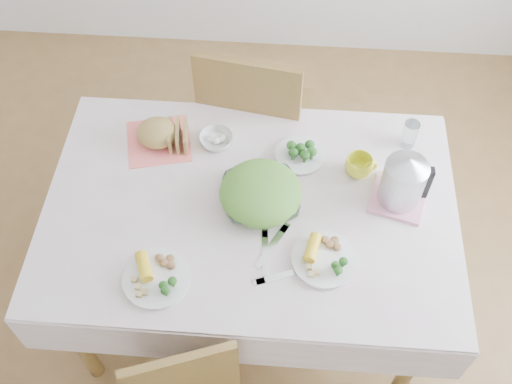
# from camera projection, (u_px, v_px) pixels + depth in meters

# --- Properties ---
(floor) EXTENTS (3.60, 3.60, 0.00)m
(floor) POSITION_uv_depth(u_px,v_px,m) (251.00, 298.00, 2.79)
(floor) COLOR olive
(floor) RESTS_ON ground
(dining_table) EXTENTS (1.40, 0.90, 0.75)m
(dining_table) POSITION_uv_depth(u_px,v_px,m) (251.00, 258.00, 2.49)
(dining_table) COLOR brown
(dining_table) RESTS_ON floor
(tablecloth) EXTENTS (1.50, 1.00, 0.01)m
(tablecloth) POSITION_uv_depth(u_px,v_px,m) (250.00, 206.00, 2.18)
(tablecloth) COLOR silver
(tablecloth) RESTS_ON dining_table
(chair_far) EXTENTS (0.53, 0.53, 1.01)m
(chair_far) POSITION_uv_depth(u_px,v_px,m) (259.00, 122.00, 2.82)
(chair_far) COLOR brown
(chair_far) RESTS_ON floor
(salad_bowl) EXTENTS (0.33, 0.33, 0.07)m
(salad_bowl) POSITION_uv_depth(u_px,v_px,m) (261.00, 198.00, 2.15)
(salad_bowl) COLOR white
(salad_bowl) RESTS_ON tablecloth
(dinner_plate_left) EXTENTS (0.24, 0.24, 0.02)m
(dinner_plate_left) POSITION_uv_depth(u_px,v_px,m) (157.00, 278.00, 1.99)
(dinner_plate_left) COLOR white
(dinner_plate_left) RESTS_ON tablecloth
(dinner_plate_right) EXTENTS (0.31, 0.31, 0.02)m
(dinner_plate_right) POSITION_uv_depth(u_px,v_px,m) (324.00, 259.00, 2.03)
(dinner_plate_right) COLOR white
(dinner_plate_right) RESTS_ON tablecloth
(broccoli_plate) EXTENTS (0.20, 0.20, 0.02)m
(broccoli_plate) POSITION_uv_depth(u_px,v_px,m) (300.00, 155.00, 2.30)
(broccoli_plate) COLOR beige
(broccoli_plate) RESTS_ON tablecloth
(napkin) EXTENTS (0.29, 0.29, 0.00)m
(napkin) POSITION_uv_depth(u_px,v_px,m) (159.00, 141.00, 2.35)
(napkin) COLOR #FF6F68
(napkin) RESTS_ON tablecloth
(bread_loaf) EXTENTS (0.20, 0.20, 0.10)m
(bread_loaf) POSITION_uv_depth(u_px,v_px,m) (157.00, 132.00, 2.31)
(bread_loaf) COLOR olive
(bread_loaf) RESTS_ON napkin
(fruit_bowl) EXTENTS (0.16, 0.16, 0.04)m
(fruit_bowl) POSITION_uv_depth(u_px,v_px,m) (216.00, 140.00, 2.33)
(fruit_bowl) COLOR white
(fruit_bowl) RESTS_ON tablecloth
(yellow_mug) EXTENTS (0.14, 0.14, 0.08)m
(yellow_mug) POSITION_uv_depth(u_px,v_px,m) (359.00, 166.00, 2.23)
(yellow_mug) COLOR yellow
(yellow_mug) RESTS_ON tablecloth
(glass_tumbler) EXTENTS (0.07, 0.07, 0.11)m
(glass_tumbler) POSITION_uv_depth(u_px,v_px,m) (410.00, 133.00, 2.30)
(glass_tumbler) COLOR white
(glass_tumbler) RESTS_ON tablecloth
(pink_tray) EXTENTS (0.23, 0.23, 0.02)m
(pink_tray) POSITION_uv_depth(u_px,v_px,m) (398.00, 198.00, 2.19)
(pink_tray) COLOR pink
(pink_tray) RESTS_ON tablecloth
(electric_kettle) EXTENTS (0.19, 0.19, 0.22)m
(electric_kettle) POSITION_uv_depth(u_px,v_px,m) (404.00, 179.00, 2.09)
(electric_kettle) COLOR #B2B5BA
(electric_kettle) RESTS_ON pink_tray
(fork_left) EXTENTS (0.03, 0.18, 0.00)m
(fork_left) POSITION_uv_depth(u_px,v_px,m) (265.00, 253.00, 2.06)
(fork_left) COLOR silver
(fork_left) RESTS_ON tablecloth
(fork_right) EXTENTS (0.11, 0.19, 0.00)m
(fork_right) POSITION_uv_depth(u_px,v_px,m) (272.00, 246.00, 2.07)
(fork_right) COLOR silver
(fork_right) RESTS_ON tablecloth
(knife) EXTENTS (0.19, 0.09, 0.00)m
(knife) POSITION_uv_depth(u_px,v_px,m) (284.00, 275.00, 2.01)
(knife) COLOR silver
(knife) RESTS_ON tablecloth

